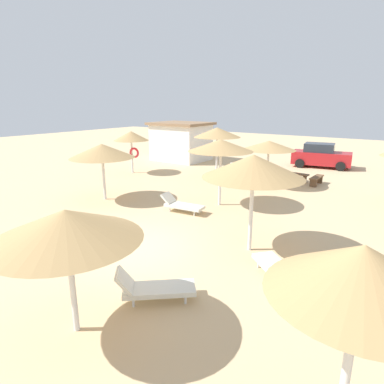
% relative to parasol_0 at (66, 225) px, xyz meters
% --- Properties ---
extents(ground_plane, '(80.00, 80.00, 0.00)m').
position_rel_parasol_0_xyz_m(ground_plane, '(-1.76, 3.66, -2.31)').
color(ground_plane, '#D1B284').
extents(parasol_0, '(2.91, 2.91, 2.62)m').
position_rel_parasol_0_xyz_m(parasol_0, '(0.00, 0.00, 0.00)').
color(parasol_0, silver).
rests_on(parasol_0, ground).
extents(parasol_1, '(3.08, 3.08, 3.07)m').
position_rel_parasol_0_xyz_m(parasol_1, '(1.24, 5.57, 0.40)').
color(parasol_1, silver).
rests_on(parasol_1, ground).
extents(parasol_2, '(2.90, 2.90, 3.00)m').
position_rel_parasol_0_xyz_m(parasol_2, '(-1.98, 9.16, 0.41)').
color(parasol_2, silver).
rests_on(parasol_2, ground).
extents(parasol_4, '(2.88, 2.88, 3.09)m').
position_rel_parasol_0_xyz_m(parasol_4, '(-5.11, 14.10, 0.47)').
color(parasol_4, silver).
rests_on(parasol_4, ground).
extents(parasol_5, '(2.25, 2.25, 2.98)m').
position_rel_parasol_0_xyz_m(parasol_5, '(4.94, 0.58, 0.34)').
color(parasol_5, silver).
rests_on(parasol_5, ground).
extents(parasol_6, '(2.31, 2.31, 2.75)m').
position_rel_parasol_0_xyz_m(parasol_6, '(-10.39, 12.01, 0.10)').
color(parasol_6, silver).
rests_on(parasol_6, ground).
extents(parasol_8, '(3.04, 3.04, 2.69)m').
position_rel_parasol_0_xyz_m(parasol_8, '(-7.00, 6.75, 0.05)').
color(parasol_8, silver).
rests_on(parasol_8, ground).
extents(parasol_9, '(2.94, 2.94, 2.53)m').
position_rel_parasol_0_xyz_m(parasol_9, '(-1.63, 13.82, -0.04)').
color(parasol_9, silver).
rests_on(parasol_9, ground).
extents(lounger_0, '(1.82, 1.69, 0.80)m').
position_rel_parasol_0_xyz_m(lounger_0, '(0.60, 1.71, -1.98)').
color(lounger_0, silver).
rests_on(lounger_0, ground).
extents(lounger_1, '(1.83, 1.71, 0.75)m').
position_rel_parasol_0_xyz_m(lounger_1, '(2.67, 4.32, -1.99)').
color(lounger_1, silver).
rests_on(lounger_1, ground).
extents(lounger_2, '(1.94, 0.84, 0.74)m').
position_rel_parasol_0_xyz_m(lounger_2, '(-2.79, 7.34, -1.99)').
color(lounger_2, silver).
rests_on(lounger_2, ground).
extents(lounger_4, '(1.66, 1.91, 0.62)m').
position_rel_parasol_0_xyz_m(lounger_4, '(-4.45, 15.61, -2.00)').
color(lounger_4, silver).
rests_on(lounger_4, ground).
extents(bench_0, '(1.52, 0.50, 0.49)m').
position_rel_parasol_0_xyz_m(bench_0, '(-0.65, 15.86, -1.96)').
color(bench_0, brown).
rests_on(bench_0, ground).
extents(bench_1, '(0.44, 1.51, 0.49)m').
position_rel_parasol_0_xyz_m(bench_1, '(0.62, 15.59, -1.96)').
color(bench_1, brown).
rests_on(bench_1, ground).
extents(parked_car, '(4.22, 2.48, 1.72)m').
position_rel_parasol_0_xyz_m(parked_car, '(-0.63, 21.25, -1.49)').
color(parked_car, '#B21E23').
rests_on(parked_car, ground).
extents(beach_cabana, '(4.40, 3.72, 3.03)m').
position_rel_parasol_0_xyz_m(beach_cabana, '(-10.75, 17.92, -0.77)').
color(beach_cabana, white).
rests_on(beach_cabana, ground).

